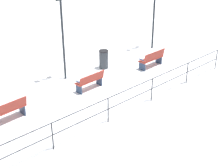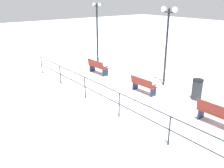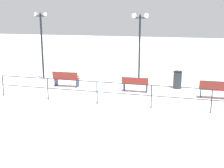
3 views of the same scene
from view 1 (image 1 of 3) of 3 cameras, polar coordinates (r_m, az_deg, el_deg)
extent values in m
plane|color=white|center=(15.99, -3.72, -0.89)|extent=(80.00, 80.00, 0.00)
cube|color=maroon|center=(18.35, 6.56, 4.25)|extent=(0.49, 1.58, 0.04)
cube|color=maroon|center=(18.11, 7.18, 4.78)|extent=(0.13, 1.58, 0.47)
cube|color=#23334C|center=(18.93, 7.89, 4.12)|extent=(0.43, 0.05, 0.46)
cube|color=#23334C|center=(17.95, 5.09, 3.01)|extent=(0.43, 0.05, 0.46)
cube|color=#23334C|center=(18.82, 7.91, 5.14)|extent=(0.43, 0.07, 0.04)
cube|color=#23334C|center=(17.83, 5.09, 4.07)|extent=(0.43, 0.07, 0.04)
cube|color=maroon|center=(15.83, -3.88, 0.61)|extent=(0.47, 1.47, 0.04)
cube|color=maroon|center=(15.59, -3.39, 1.06)|extent=(0.14, 1.46, 0.38)
cube|color=#23334C|center=(16.30, -2.19, 0.57)|extent=(0.39, 0.06, 0.45)
cube|color=#23334C|center=(15.57, -5.60, -0.83)|extent=(0.39, 0.06, 0.45)
cube|color=#23334C|center=(16.16, -2.26, 1.69)|extent=(0.39, 0.08, 0.04)
cube|color=#23334C|center=(15.43, -5.70, 0.34)|extent=(0.39, 0.08, 0.04)
cube|color=maroon|center=(13.98, -17.34, -4.19)|extent=(0.56, 1.56, 0.04)
cube|color=maroon|center=(13.67, -16.96, -3.73)|extent=(0.18, 1.54, 0.43)
cube|color=#23334C|center=(14.36, -14.91, -4.09)|extent=(0.44, 0.07, 0.48)
cube|color=#23334C|center=(14.20, -15.12, -2.81)|extent=(0.44, 0.09, 0.04)
cylinder|color=black|center=(20.67, 7.08, 11.80)|extent=(0.11, 0.11, 4.40)
cylinder|color=black|center=(16.43, -8.26, 7.35)|extent=(0.11, 0.11, 4.07)
cylinder|color=black|center=(15.93, -8.71, 13.87)|extent=(0.06, 0.71, 0.06)
cylinder|color=#26282D|center=(18.75, 17.17, 3.95)|extent=(0.05, 0.05, 1.07)
cylinder|color=#26282D|center=(16.71, 12.55, 1.78)|extent=(0.05, 0.05, 1.07)
cylinder|color=#26282D|center=(14.84, 6.73, -0.98)|extent=(0.05, 0.05, 1.07)
cylinder|color=#26282D|center=(13.20, -0.66, -4.46)|extent=(0.05, 0.05, 1.07)
cylinder|color=#26282D|center=(11.90, -10.00, -8.70)|extent=(0.05, 0.05, 1.07)
cylinder|color=#26282D|center=(13.73, 3.31, -0.66)|extent=(0.04, 12.89, 0.04)
cylinder|color=#26282D|center=(13.96, 3.26, -2.43)|extent=(0.04, 12.89, 0.04)
cylinder|color=#2D3338|center=(18.07, -1.41, 4.10)|extent=(0.48, 0.48, 0.94)
cylinder|color=black|center=(17.89, -1.43, 5.59)|extent=(0.51, 0.51, 0.06)
camera|label=2|loc=(17.51, 39.24, 12.23)|focal=39.41mm
camera|label=3|loc=(13.22, 64.15, -2.65)|focal=47.93mm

